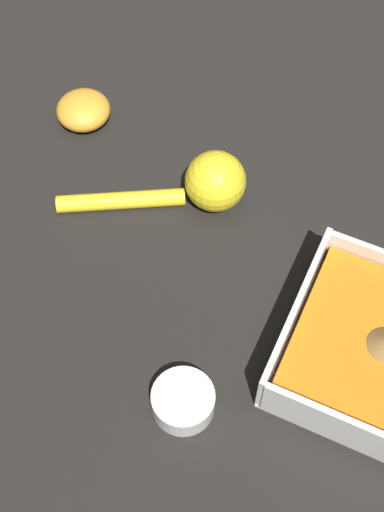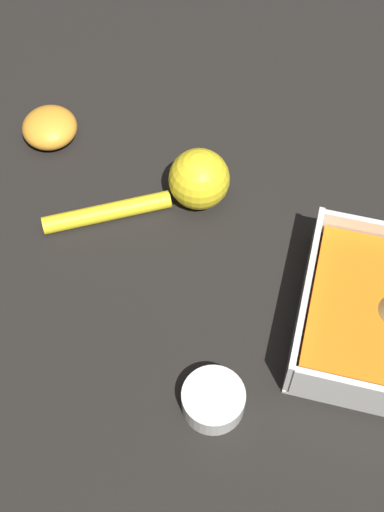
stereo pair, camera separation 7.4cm
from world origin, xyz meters
The scene contains 5 objects.
ground_plane centered at (0.00, 0.00, 0.00)m, with size 4.00×4.00×0.00m, color black.
square_dish centered at (0.00, 0.03, 0.02)m, with size 0.19×0.19×0.06m.
spice_bowl centered at (0.12, -0.13, 0.01)m, with size 0.06×0.06×0.03m.
lemon_squeezer centered at (-0.11, -0.21, 0.03)m, with size 0.13×0.19×0.07m.
lemon_half centered at (-0.16, -0.39, 0.02)m, with size 0.07×0.07×0.04m.
Camera 1 is at (0.34, -0.02, 0.65)m, focal length 50.00 mm.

